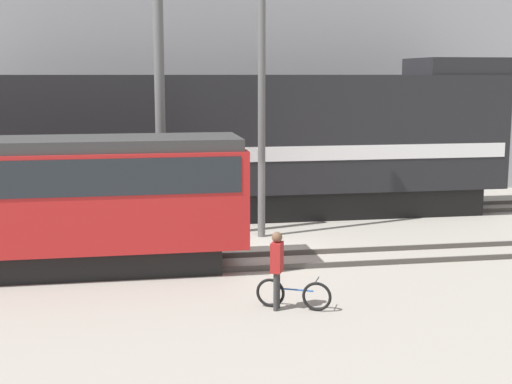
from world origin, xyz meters
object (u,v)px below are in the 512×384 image
streetcar (21,198)px  person (277,263)px  bicycle (293,294)px  freight_locomotive (235,144)px  utility_pole_left (160,106)px  utility_pole_center (262,92)px

streetcar → person: (5.81, -3.83, -0.94)m
bicycle → freight_locomotive: bearing=89.0°
utility_pole_left → bicycle: bearing=-70.2°
freight_locomotive → utility_pole_center: (0.38, -3.19, 1.88)m
utility_pole_left → utility_pole_center: utility_pole_center is taller
person → utility_pole_center: 7.89m
utility_pole_center → streetcar: bearing=-154.6°
freight_locomotive → streetcar: size_ratio=1.74×
freight_locomotive → person: (-0.55, -10.22, -1.58)m
freight_locomotive → person: bearing=-93.1°
freight_locomotive → utility_pole_center: 3.73m
freight_locomotive → bicycle: 10.50m
freight_locomotive → bicycle: (-0.18, -10.24, -2.31)m
freight_locomotive → bicycle: bearing=-91.0°
person → utility_pole_left: utility_pole_left is taller
freight_locomotive → person: size_ratio=11.32×
utility_pole_left → streetcar: bearing=-138.8°
freight_locomotive → person: freight_locomotive is taller
bicycle → streetcar: bearing=148.0°
utility_pole_center → bicycle: bearing=-94.6°
utility_pole_left → utility_pole_center: bearing=-0.0°
streetcar → person: streetcar is taller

